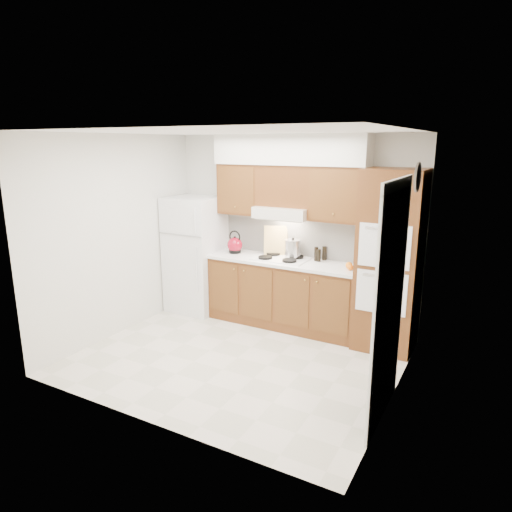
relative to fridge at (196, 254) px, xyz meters
The scene contains 26 objects.
floor 2.00m from the fridge, 39.06° to the right, with size 3.60×3.60×0.00m, color beige.
ceiling 2.51m from the fridge, 39.06° to the right, with size 3.60×3.60×0.00m, color white.
wall_back 1.52m from the fridge, 14.37° to the left, with size 3.60×0.02×2.60m, color silver.
wall_left 1.28m from the fridge, 109.11° to the right, with size 0.02×3.00×2.60m, color silver.
wall_right 3.43m from the fridge, 19.58° to the right, with size 0.02×3.00×2.60m, color silver.
fridge is the anchor object (origin of this frame).
base_cabinets 1.49m from the fridge, ahead, with size 2.11×0.60×0.90m, color brown.
countertop 1.43m from the fridge, ahead, with size 2.13×0.62×0.04m, color white.
backsplash 1.51m from the fridge, 13.56° to the left, with size 2.11×0.03×0.56m, color white.
oven_cabinet 2.86m from the fridge, ahead, with size 0.70×0.65×2.20m, color brown.
upper_cab_left 1.22m from the fridge, 15.78° to the left, with size 0.63×0.33×0.70m, color brown.
upper_cab_right 2.35m from the fridge, ahead, with size 0.73×0.33×0.70m, color brown.
range_hood 1.56m from the fridge, ahead, with size 0.75×0.45×0.15m, color silver.
upper_cab_over_hood 1.75m from the fridge, ahead, with size 0.75×0.33×0.55m, color brown.
soffit 2.11m from the fridge, ahead, with size 2.13×0.36×0.40m, color silver.
cooktop 1.38m from the fridge, ahead, with size 0.74×0.50×0.01m, color white.
doorway 3.53m from the fridge, 25.02° to the right, with size 0.02×0.90×2.10m, color black.
wall_clock 3.49m from the fridge, 10.48° to the right, with size 0.30×0.30×0.02m, color #3F3833.
kettle 0.68m from the fridge, ahead, with size 0.22×0.22×0.22m, color maroon.
cutting_board 1.27m from the fridge, 11.26° to the left, with size 0.33×0.02×0.44m, color tan.
stock_pot 1.53m from the fridge, ahead, with size 0.22×0.22×0.23m, color silver.
condiment_a 1.85m from the fridge, ahead, with size 0.05×0.05×0.19m, color black.
condiment_b 1.95m from the fridge, ahead, with size 0.06×0.06×0.19m, color black.
condiment_c 1.89m from the fridge, ahead, with size 0.06×0.06×0.17m, color black.
orange_near 2.39m from the fridge, ahead, with size 0.08×0.08×0.08m, color orange.
orange_far 2.35m from the fridge, ahead, with size 0.09×0.09×0.09m, color orange.
Camera 1 is at (2.58, -4.25, 2.48)m, focal length 32.00 mm.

